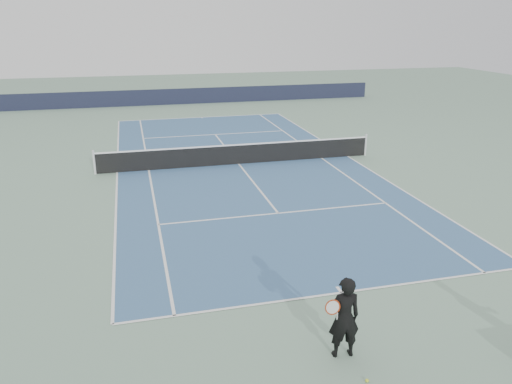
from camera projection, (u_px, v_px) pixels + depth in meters
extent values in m
plane|color=gray|center=(239.00, 164.00, 23.21)|extent=(80.00, 80.00, 0.00)
cube|color=#395E88|center=(239.00, 164.00, 23.21)|extent=(10.97, 23.77, 0.01)
cylinder|color=silver|center=(94.00, 162.00, 21.55)|extent=(0.10, 0.10, 1.07)
cylinder|color=silver|center=(366.00, 145.00, 24.52)|extent=(0.10, 0.10, 1.07)
cube|color=black|center=(239.00, 155.00, 23.06)|extent=(12.80, 0.03, 0.90)
cube|color=white|center=(239.00, 145.00, 22.91)|extent=(12.80, 0.04, 0.06)
cube|color=black|center=(190.00, 96.00, 39.38)|extent=(30.00, 0.25, 1.20)
imported|color=black|center=(344.00, 317.00, 9.80)|extent=(0.69, 0.52, 1.75)
torus|color=#A32E0D|center=(333.00, 307.00, 9.59)|extent=(0.34, 0.18, 0.36)
cylinder|color=white|center=(333.00, 307.00, 9.59)|extent=(0.29, 0.14, 0.32)
cylinder|color=white|center=(337.00, 317.00, 9.73)|extent=(0.08, 0.13, 0.27)
sphere|color=#CFDD2D|center=(367.00, 381.00, 9.32)|extent=(0.07, 0.07, 0.07)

